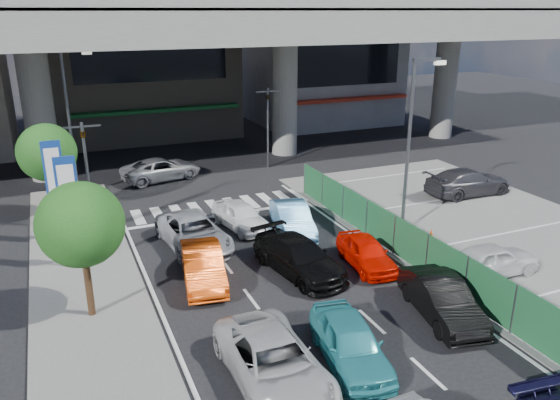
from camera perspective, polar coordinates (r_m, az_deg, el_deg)
name	(u,v)px	position (r m, az deg, el deg)	size (l,w,h in m)	color
ground	(330,332)	(18.31, 5.20, -13.59)	(120.00, 120.00, 0.00)	black
parking_lot	(533,252)	(26.04, 24.94, -4.93)	(12.00, 28.00, 0.06)	#61615E
sidewalk_left	(93,315)	(20.04, -19.00, -11.34)	(4.00, 30.00, 0.12)	#61615E
fence_run	(444,266)	(21.30, 16.74, -6.63)	(0.16, 22.00, 1.80)	#1F5C33
expressway	(167,29)	(36.24, -11.71, 17.10)	(64.00, 14.00, 10.75)	slate
building_center	(139,41)	(47.07, -14.50, 15.76)	(14.00, 10.90, 15.00)	gray
building_east	(321,55)	(51.28, 4.35, 14.85)	(12.00, 10.90, 12.00)	gray
traffic_light_left	(85,150)	(26.16, -19.74, 4.94)	(1.60, 1.24, 5.20)	#595B60
traffic_light_right	(268,108)	(35.45, -1.30, 9.58)	(1.60, 1.24, 5.20)	#595B60
street_lamp_right	(413,133)	(24.89, 13.70, 6.82)	(1.65, 0.22, 8.00)	#595B60
street_lamp_left	(71,110)	(31.88, -20.97, 8.75)	(1.65, 0.22, 8.00)	#595B60
signboard_near	(69,198)	(22.50, -21.23, 0.21)	(0.80, 0.14, 4.70)	#595B60
signboard_far	(55,178)	(25.38, -22.48, 2.13)	(0.80, 0.14, 4.70)	#595B60
tree_near	(81,225)	(18.63, -20.10, -2.46)	(2.80, 2.80, 4.80)	#382314
tree_far	(47,153)	(28.69, -23.18, 4.57)	(2.80, 2.80, 4.80)	#382314
sedan_white_mid_left	(274,362)	(15.74, -0.65, -16.59)	(2.29, 4.97, 1.38)	silver
taxi_teal_mid	(350,342)	(16.65, 7.35, -14.53)	(1.63, 4.05, 1.38)	teal
hatch_black_mid_right	(442,299)	(19.43, 16.56, -9.93)	(1.46, 4.19, 1.38)	black
taxi_orange_left	(203,266)	(21.12, -8.07, -6.81)	(1.46, 4.19, 1.38)	#ED4C0E
sedan_black_mid	(299,257)	(21.63, 1.99, -5.96)	(1.93, 4.76, 1.38)	black
taxi_orange_right	(366,252)	(22.45, 9.00, -5.43)	(1.45, 3.62, 1.23)	#ED1000
wagon_silver_front_left	(194,233)	(24.16, -9.02, -3.40)	(2.29, 4.97, 1.38)	silver
sedan_white_front_mid	(241,215)	(26.04, -4.14, -1.62)	(1.51, 3.76, 1.28)	white
kei_truck_front_right	(292,219)	(25.44, 1.29, -1.97)	(1.46, 4.19, 1.38)	#66B0EA
crossing_wagon_silver	(161,169)	(34.24, -12.30, 3.18)	(2.23, 4.83, 1.34)	#9C9DA3
parked_sedan_white	(493,259)	(22.97, 21.36, -5.78)	(1.51, 3.76, 1.28)	silver
parked_sedan_dgrey	(468,182)	(32.29, 19.04, 1.81)	(2.06, 5.07, 1.47)	#343439
traffic_cone	(431,235)	(25.26, 15.49, -3.59)	(0.34, 0.34, 0.67)	#D5480B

